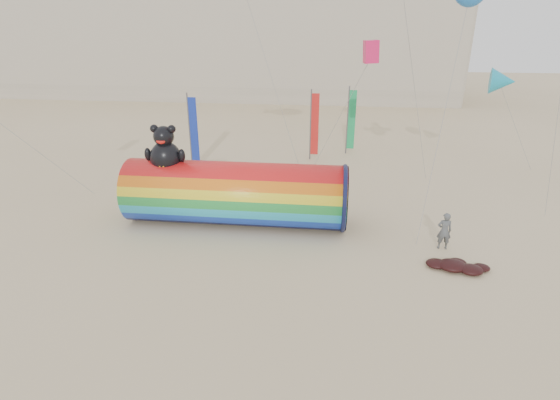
# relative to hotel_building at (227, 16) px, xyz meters

# --- Properties ---
(ground) EXTENTS (160.00, 160.00, 0.00)m
(ground) POSITION_rel_hotel_building_xyz_m (12.00, -45.95, -10.31)
(ground) COLOR #CCB58C
(ground) RESTS_ON ground
(hotel_building) EXTENTS (60.40, 15.40, 20.60)m
(hotel_building) POSITION_rel_hotel_building_xyz_m (0.00, 0.00, 0.00)
(hotel_building) COLOR #B7AD99
(hotel_building) RESTS_ON ground
(windsock_assembly) EXTENTS (11.09, 3.38, 5.11)m
(windsock_assembly) POSITION_rel_hotel_building_xyz_m (9.94, -41.96, -8.61)
(windsock_assembly) COLOR red
(windsock_assembly) RESTS_ON ground
(kite_handler) EXTENTS (0.65, 0.43, 1.77)m
(kite_handler) POSITION_rel_hotel_building_xyz_m (19.90, -43.57, -9.42)
(kite_handler) COLOR #4E5255
(kite_handler) RESTS_ON ground
(fabric_bundle) EXTENTS (2.62, 1.35, 0.41)m
(fabric_bundle) POSITION_rel_hotel_building_xyz_m (20.11, -45.42, -10.14)
(fabric_bundle) COLOR #330B09
(fabric_bundle) RESTS_ON ground
(festival_banners) EXTENTS (11.69, 4.73, 5.20)m
(festival_banners) POSITION_rel_hotel_building_xyz_m (11.45, -30.54, -7.67)
(festival_banners) COLOR #59595E
(festival_banners) RESTS_ON ground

